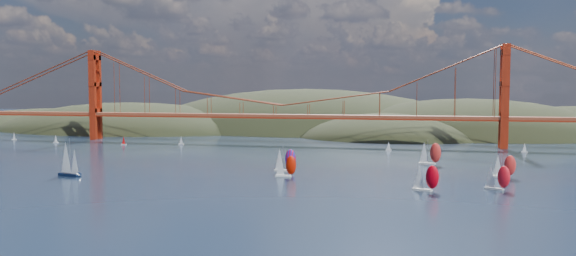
# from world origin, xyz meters

# --- Properties ---
(ground) EXTENTS (1200.00, 1200.00, 0.00)m
(ground) POSITION_xyz_m (0.00, 0.00, 0.00)
(ground) COLOR black
(ground) RESTS_ON ground
(headlands) EXTENTS (725.00, 225.00, 96.00)m
(headlands) POSITION_xyz_m (44.95, 278.29, -12.46)
(headlands) COLOR black
(headlands) RESTS_ON ground
(bridge) EXTENTS (552.00, 12.00, 55.00)m
(bridge) POSITION_xyz_m (-1.75, 180.00, 32.23)
(bridge) COLOR #954025
(bridge) RESTS_ON ground
(sloop_navy) EXTENTS (9.39, 6.09, 13.98)m
(sloop_navy) POSITION_xyz_m (-48.52, 45.52, 6.17)
(sloop_navy) COLOR black
(sloop_navy) RESTS_ON ground
(racer_0) EXTENTS (7.56, 3.05, 8.72)m
(racer_0) POSITION_xyz_m (28.72, 61.42, 4.12)
(racer_0) COLOR white
(racer_0) RESTS_ON ground
(racer_1) EXTENTS (8.31, 4.78, 9.31)m
(racer_1) POSITION_xyz_m (77.41, 43.66, 4.40)
(racer_1) COLOR silver
(racer_1) RESTS_ON ground
(racer_2) EXTENTS (7.95, 5.58, 8.91)m
(racer_2) POSITION_xyz_m (99.46, 50.49, 4.21)
(racer_2) COLOR silver
(racer_2) RESTS_ON ground
(racer_3) EXTENTS (9.25, 4.55, 10.42)m
(racer_3) POSITION_xyz_m (80.25, 105.77, 4.92)
(racer_3) COLOR silver
(racer_3) RESTS_ON ground
(racer_4) EXTENTS (8.09, 3.60, 9.17)m
(racer_4) POSITION_xyz_m (105.25, 76.91, 4.33)
(racer_4) COLOR white
(racer_4) RESTS_ON ground
(racer_rwb) EXTENTS (8.69, 3.90, 9.85)m
(racer_rwb) POSITION_xyz_m (25.63, 73.60, 4.65)
(racer_rwb) COLOR silver
(racer_rwb) RESTS_ON ground
(distant_boat_0) EXTENTS (3.00, 2.00, 4.70)m
(distant_boat_0) POSITION_xyz_m (-166.09, 163.61, 2.41)
(distant_boat_0) COLOR silver
(distant_boat_0) RESTS_ON ground
(distant_boat_1) EXTENTS (3.00, 2.00, 4.70)m
(distant_boat_1) POSITION_xyz_m (-129.78, 153.18, 2.41)
(distant_boat_1) COLOR silver
(distant_boat_1) RESTS_ON ground
(distant_boat_2) EXTENTS (3.00, 2.00, 4.70)m
(distant_boat_2) POSITION_xyz_m (-85.71, 151.96, 2.41)
(distant_boat_2) COLOR silver
(distant_boat_2) RESTS_ON ground
(distant_boat_3) EXTENTS (3.00, 2.00, 4.70)m
(distant_boat_3) POSITION_xyz_m (-54.79, 160.79, 2.41)
(distant_boat_3) COLOR silver
(distant_boat_3) RESTS_ON ground
(distant_boat_4) EXTENTS (3.00, 2.00, 4.70)m
(distant_boat_4) POSITION_xyz_m (127.40, 161.25, 2.41)
(distant_boat_4) COLOR silver
(distant_boat_4) RESTS_ON ground
(distant_boat_8) EXTENTS (3.00, 2.00, 4.70)m
(distant_boat_8) POSITION_xyz_m (61.25, 155.19, 2.41)
(distant_boat_8) COLOR silver
(distant_boat_8) RESTS_ON ground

